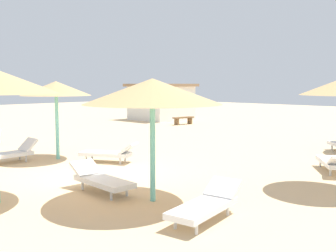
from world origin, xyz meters
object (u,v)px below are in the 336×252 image
parasol_0 (56,89)px  lounger_3 (101,179)px  bench_0 (183,119)px  parasol_5 (152,92)px  lounger_4 (335,162)px  beach_cabana (161,101)px  lounger_0 (110,153)px  lounger_6 (9,153)px  lounger_5 (207,204)px

parasol_0 → lounger_3: bearing=-18.6°
bench_0 → parasol_5: bearing=-50.9°
lounger_3 → lounger_4: bearing=61.3°
bench_0 → parasol_0: bearing=-68.7°
parasol_5 → lounger_3: parasol_5 is taller
beach_cabana → lounger_0: bearing=-51.5°
lounger_4 → lounger_6: lounger_6 is taller
lounger_5 → lounger_6: 8.08m
parasol_5 → lounger_6: bearing=-177.2°
lounger_6 → beach_cabana: (-7.63, 14.84, 1.01)m
bench_0 → beach_cabana: (-3.58, 1.60, 0.98)m
lounger_4 → beach_cabana: (-15.92, 8.89, 1.02)m
lounger_0 → lounger_4: 6.98m
parasol_5 → lounger_3: (-1.44, -0.35, -2.11)m
parasol_0 → lounger_0: 2.88m
lounger_6 → bench_0: (-4.05, 13.23, 0.03)m
lounger_5 → parasol_0: bearing=170.3°
lounger_6 → lounger_4: bearing=35.7°
parasol_0 → bench_0: size_ratio=1.74×
lounger_6 → beach_cabana: beach_cabana is taller
lounger_3 → lounger_6: bearing=179.6°
lounger_3 → lounger_4: lounger_3 is taller
lounger_6 → parasol_0: bearing=69.5°
lounger_3 → lounger_5: lounger_3 is taller
lounger_5 → beach_cabana: size_ratio=0.48×
lounger_3 → beach_cabana: size_ratio=0.47×
lounger_4 → beach_cabana: bearing=150.8°
lounger_6 → lounger_0: bearing=45.4°
lounger_6 → bench_0: lounger_6 is taller
parasol_0 → parasol_5: (5.91, -1.15, -0.00)m
lounger_3 → lounger_5: 3.07m
parasol_0 → beach_cabana: (-8.18, 13.37, -1.09)m
lounger_6 → beach_cabana: size_ratio=0.46×
bench_0 → lounger_3: bearing=-55.7°
parasol_0 → bench_0: parasol_0 is taller
lounger_0 → lounger_3: bearing=-41.3°
parasol_0 → lounger_3: (4.47, -1.50, -2.11)m
lounger_4 → lounger_5: 5.78m
lounger_0 → bench_0: lounger_0 is taller
parasol_0 → lounger_5: 7.92m
lounger_5 → beach_cabana: 21.51m
parasol_5 → lounger_0: bearing=154.0°
lounger_6 → lounger_3: bearing=-0.4°
lounger_0 → bench_0: bearing=120.3°
beach_cabana → bench_0: bearing=-24.1°
lounger_5 → bench_0: bearing=132.9°
parasol_5 → lounger_5: 2.66m
parasol_5 → lounger_0: parasol_5 is taller
parasol_5 → lounger_0: (-4.15, 2.03, -2.10)m
lounger_5 → parasol_5: bearing=174.9°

